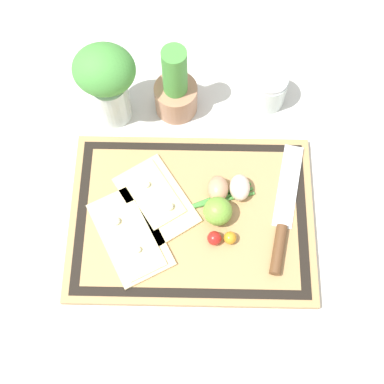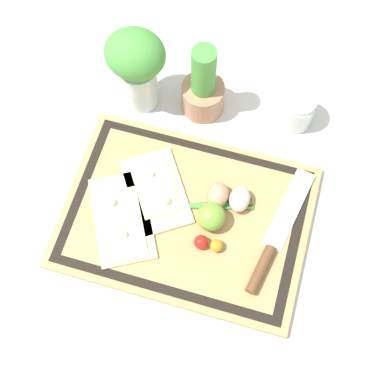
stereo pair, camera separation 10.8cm
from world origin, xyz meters
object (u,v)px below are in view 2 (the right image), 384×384
cherry_tomato_yellow (216,246)px  herb_glass (137,65)px  sauce_jar (296,111)px  lime (210,219)px  herb_pot (203,89)px  knife (270,250)px  cherry_tomato_red (201,242)px  pizza_slice_near (122,219)px  pizza_slice_far (156,190)px  egg_brown (218,195)px  egg_pink (240,199)px

cherry_tomato_yellow → herb_glass: herb_glass is taller
sauce_jar → cherry_tomato_yellow: bearing=-104.4°
lime → sauce_jar: (0.11, 0.29, -0.01)m
herb_pot → sauce_jar: bearing=6.4°
lime → cherry_tomato_yellow: 0.05m
cherry_tomato_yellow → knife: bearing=12.6°
knife → cherry_tomato_red: (-0.13, -0.02, 0.01)m
knife → cherry_tomato_yellow: size_ratio=11.22×
lime → herb_pot: herb_pot is taller
herb_glass → knife: bearing=-37.7°
pizza_slice_near → cherry_tomato_red: cherry_tomato_red is taller
pizza_slice_far → lime: bearing=-16.9°
cherry_tomato_red → herb_glass: 0.38m
lime → herb_pot: bearing=108.5°
herb_glass → cherry_tomato_red: bearing=-53.5°
cherry_tomato_yellow → herb_glass: (-0.25, 0.30, 0.10)m
egg_brown → sauce_jar: bearing=65.1°
lime → sauce_jar: 0.32m
cherry_tomato_red → egg_brown: bearing=86.1°
lime → egg_brown: bearing=88.9°
sauce_jar → herb_pot: bearing=-173.6°
pizza_slice_far → sauce_jar: bearing=47.2°
egg_pink → sauce_jar: sauce_jar is taller
knife → cherry_tomato_yellow: (-0.10, -0.02, 0.00)m
egg_pink → herb_pot: size_ratio=0.29×
sauce_jar → pizza_slice_far: bearing=-132.8°
lime → pizza_slice_near: bearing=-166.2°
knife → herb_glass: size_ratio=1.34×
knife → egg_brown: egg_brown is taller
cherry_tomato_red → herb_pot: herb_pot is taller
cherry_tomato_red → cherry_tomato_yellow: bearing=2.9°
pizza_slice_near → pizza_slice_far: size_ratio=1.07×
pizza_slice_far → sauce_jar: 0.35m
pizza_slice_near → herb_pot: size_ratio=1.14×
knife → pizza_slice_near: bearing=-176.3°
egg_pink → herb_glass: size_ratio=0.26×
knife → egg_brown: size_ratio=5.14×
pizza_slice_far → knife: size_ratio=0.73×
pizza_slice_near → cherry_tomato_red: 0.17m
cherry_tomato_red → cherry_tomato_yellow: size_ratio=1.11×
pizza_slice_near → lime: 0.18m
pizza_slice_far → lime: size_ratio=3.59×
cherry_tomato_yellow → lime: bearing=118.8°
egg_brown → lime: lime is taller
lime → herb_glass: (-0.23, 0.25, 0.08)m
herb_pot → knife: bearing=-53.3°
pizza_slice_far → cherry_tomato_red: cherry_tomato_red is taller
pizza_slice_far → cherry_tomato_yellow: size_ratio=8.15×
herb_glass → pizza_slice_far: bearing=-64.5°
pizza_slice_far → cherry_tomato_yellow: cherry_tomato_yellow is taller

